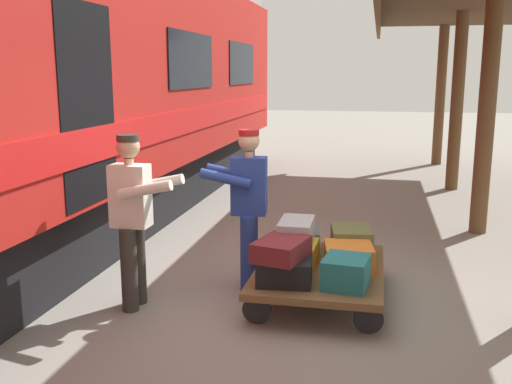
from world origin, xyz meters
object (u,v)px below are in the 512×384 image
suitcase_olive_duffel (351,241)px  porter_by_door (133,216)px  suitcase_slate_roller (299,240)px  suitcase_gray_aluminum (296,232)px  suitcase_yellow_case (292,254)px  porter_in_overalls (247,204)px  suitcase_black_hardshell (285,270)px  suitcase_teal_softside (346,272)px  suitcase_orange_carryall (349,257)px  suitcase_maroon_trunk (281,249)px  luggage_cart (320,272)px

suitcase_olive_duffel → porter_by_door: (2.03, 1.07, 0.44)m
suitcase_slate_roller → suitcase_gray_aluminum: bearing=94.2°
suitcase_yellow_case → porter_in_overalls: size_ratio=0.37×
suitcase_black_hardshell → porter_by_door: size_ratio=0.30×
suitcase_teal_softside → suitcase_orange_carryall: bearing=-90.0°
suitcase_orange_carryall → suitcase_yellow_case: bearing=0.0°
suitcase_olive_duffel → porter_in_overalls: porter_in_overalls is taller
suitcase_teal_softside → suitcase_maroon_trunk: (0.60, 0.02, 0.19)m
suitcase_yellow_case → suitcase_gray_aluminum: 0.24m
suitcase_maroon_trunk → luggage_cart: bearing=-121.7°
suitcase_black_hardshell → porter_in_overalls: size_ratio=0.30×
suitcase_yellow_case → porter_by_door: porter_by_door is taller
suitcase_olive_duffel → porter_in_overalls: bearing=18.3°
suitcase_gray_aluminum → suitcase_yellow_case: bearing=-13.7°
suitcase_teal_softside → suitcase_black_hardshell: (0.57, 0.00, -0.02)m
luggage_cart → suitcase_maroon_trunk: bearing=58.3°
suitcase_black_hardshell → suitcase_maroon_trunk: suitcase_maroon_trunk is taller
suitcase_olive_duffel → suitcase_maroon_trunk: (0.60, 1.00, 0.18)m
suitcase_orange_carryall → luggage_cart: bearing=0.0°
suitcase_yellow_case → porter_in_overalls: (0.50, -0.14, 0.47)m
suitcase_slate_roller → suitcase_yellow_case: 0.49m
luggage_cart → suitcase_orange_carryall: size_ratio=3.81×
suitcase_gray_aluminum → suitcase_maroon_trunk: bearing=82.3°
suitcase_slate_roller → suitcase_maroon_trunk: (0.03, 1.00, 0.20)m
suitcase_olive_duffel → porter_in_overalls: size_ratio=0.32×
suitcase_slate_roller → suitcase_yellow_case: size_ratio=0.80×
suitcase_olive_duffel → suitcase_gray_aluminum: suitcase_gray_aluminum is taller
suitcase_slate_roller → suitcase_maroon_trunk: 1.02m
suitcase_yellow_case → porter_by_door: (1.46, 0.58, 0.47)m
suitcase_teal_softside → suitcase_maroon_trunk: suitcase_maroon_trunk is taller
suitcase_orange_carryall → suitcase_gray_aluminum: (0.53, 0.01, 0.23)m
luggage_cart → suitcase_maroon_trunk: suitcase_maroon_trunk is taller
suitcase_slate_roller → suitcase_maroon_trunk: suitcase_maroon_trunk is taller
suitcase_teal_softside → suitcase_orange_carryall: size_ratio=0.96×
suitcase_teal_softside → suitcase_black_hardshell: size_ratio=0.90×
suitcase_teal_softside → suitcase_orange_carryall: 0.49m
suitcase_gray_aluminum → suitcase_teal_softside: bearing=137.8°
suitcase_black_hardshell → porter_by_door: bearing=3.4°
luggage_cart → suitcase_gray_aluminum: (0.25, 0.01, 0.40)m
suitcase_teal_softside → suitcase_gray_aluminum: suitcase_gray_aluminum is taller
suitcase_olive_duffel → suitcase_slate_roller: bearing=0.0°
suitcase_teal_softside → suitcase_slate_roller: size_ratio=0.89×
suitcase_teal_softside → suitcase_yellow_case: suitcase_teal_softside is taller
suitcase_black_hardshell → suitcase_orange_carryall: bearing=-139.1°
suitcase_slate_roller → suitcase_yellow_case: suitcase_slate_roller is taller
suitcase_olive_duffel → porter_by_door: bearing=27.8°
suitcase_yellow_case → suitcase_maroon_trunk: bearing=86.5°
suitcase_orange_carryall → suitcase_olive_duffel: suitcase_olive_duffel is taller
suitcase_teal_softside → suitcase_maroon_trunk: size_ratio=0.81×
suitcase_black_hardshell → suitcase_slate_roller: size_ratio=0.99×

